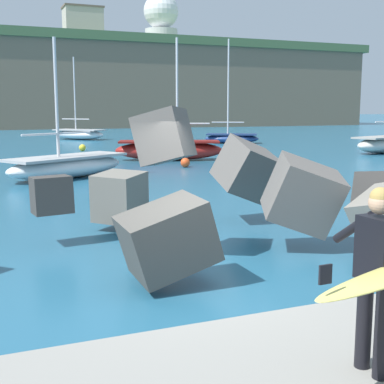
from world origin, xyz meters
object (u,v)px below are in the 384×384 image
at_px(boat_mid_right, 79,134).
at_px(boat_far_left, 67,165).
at_px(station_building_east, 83,27).
at_px(mooring_buoy_middle, 185,163).
at_px(boat_far_right, 232,137).
at_px(boat_mid_left, 169,149).
at_px(radar_dome, 161,21).
at_px(station_building_central, 85,39).
at_px(mooring_buoy_inner, 82,148).

height_order(boat_mid_right, boat_far_left, boat_mid_right).
xyz_separation_m(boat_far_left, station_building_east, (14.79, 71.38, 15.73)).
xyz_separation_m(boat_mid_right, mooring_buoy_middle, (0.44, -24.21, -0.30)).
relative_size(boat_far_right, station_building_east, 1.19).
bearing_deg(boat_far_right, boat_mid_left, -129.65).
height_order(mooring_buoy_middle, radar_dome, radar_dome).
height_order(boat_mid_left, station_building_central, station_building_central).
xyz_separation_m(boat_mid_right, station_building_central, (10.71, 50.27, 14.34)).
distance_m(boat_mid_right, boat_far_left, 26.47).
distance_m(mooring_buoy_inner, station_building_east, 61.59).
xyz_separation_m(mooring_buoy_middle, radar_dome, (22.22, 67.47, 17.51)).
distance_m(boat_far_right, station_building_east, 57.26).
bearing_deg(mooring_buoy_middle, mooring_buoy_inner, 103.05).
distance_m(boat_far_right, mooring_buoy_inner, 12.75).
distance_m(boat_mid_left, mooring_buoy_inner, 8.46).
distance_m(boat_mid_left, boat_far_right, 14.46).
relative_size(boat_mid_right, radar_dome, 0.75).
height_order(radar_dome, station_building_east, radar_dome).
height_order(boat_mid_left, boat_far_left, boat_mid_left).
height_order(boat_mid_left, radar_dome, radar_dome).
height_order(boat_mid_left, boat_mid_right, boat_mid_right).
xyz_separation_m(mooring_buoy_inner, station_building_central, (12.91, 63.15, 14.63)).
xyz_separation_m(boat_mid_right, boat_far_left, (-5.27, -25.94, -0.03)).
distance_m(boat_mid_left, boat_mid_right, 20.77).
distance_m(mooring_buoy_inner, station_building_central, 66.09).
height_order(boat_far_right, radar_dome, radar_dome).
height_order(boat_far_left, boat_far_right, boat_far_right).
bearing_deg(radar_dome, boat_mid_left, -108.77).
xyz_separation_m(boat_mid_left, boat_mid_right, (-0.90, 20.75, -0.06)).
height_order(boat_mid_right, boat_far_right, boat_far_right).
distance_m(boat_mid_left, station_building_central, 73.10).
height_order(boat_far_left, station_building_central, station_building_central).
bearing_deg(boat_mid_left, radar_dome, 71.23).
height_order(boat_mid_left, mooring_buoy_middle, boat_mid_left).
bearing_deg(station_building_central, boat_far_right, -90.56).
distance_m(boat_far_left, mooring_buoy_inner, 13.42).
relative_size(boat_mid_right, station_building_east, 1.07).
bearing_deg(mooring_buoy_inner, station_building_central, 78.45).
bearing_deg(station_building_central, mooring_buoy_inner, -101.55).
xyz_separation_m(boat_mid_left, mooring_buoy_middle, (-0.46, -3.46, -0.35)).
xyz_separation_m(mooring_buoy_middle, station_building_central, (10.28, 74.48, 14.63)).
relative_size(boat_far_right, mooring_buoy_inner, 18.11).
height_order(boat_far_right, mooring_buoy_middle, boat_far_right).
distance_m(boat_mid_right, mooring_buoy_middle, 24.22).
height_order(boat_mid_right, station_building_east, station_building_east).
relative_size(mooring_buoy_inner, station_building_east, 0.07).
relative_size(mooring_buoy_inner, station_building_central, 0.08).
bearing_deg(station_building_east, boat_mid_right, -101.84).
xyz_separation_m(boat_far_left, station_building_central, (15.98, 76.21, 14.37)).
distance_m(mooring_buoy_middle, station_building_east, 72.04).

